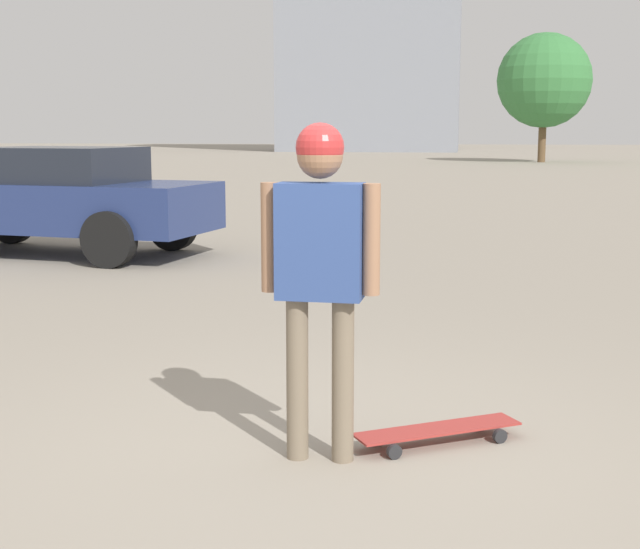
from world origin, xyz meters
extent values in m
plane|color=gray|center=(0.00, 0.00, 0.00)|extent=(220.00, 220.00, 0.00)
cylinder|color=#7A6B56|center=(-0.12, 0.00, 0.43)|extent=(0.11, 0.11, 0.85)
cylinder|color=#7A6B56|center=(0.12, 0.00, 0.43)|extent=(0.11, 0.11, 0.85)
cube|color=#334C8C|center=(0.00, 0.00, 1.14)|extent=(0.44, 0.21, 0.59)
cylinder|color=#9E7051|center=(-0.26, 0.01, 1.16)|extent=(0.09, 0.09, 0.56)
cylinder|color=#9E7051|center=(0.26, -0.01, 1.16)|extent=(0.09, 0.09, 0.56)
sphere|color=#9E7051|center=(0.00, 0.00, 1.57)|extent=(0.23, 0.23, 0.23)
sphere|color=red|center=(0.00, 0.00, 1.61)|extent=(0.24, 0.24, 0.24)
cube|color=#A5332D|center=(0.60, 0.32, 0.08)|extent=(0.92, 0.66, 0.01)
cylinder|color=#262628|center=(0.38, 0.06, 0.04)|extent=(0.08, 0.07, 0.08)
cylinder|color=#262628|center=(0.26, 0.26, 0.04)|extent=(0.08, 0.07, 0.08)
cylinder|color=#262628|center=(0.94, 0.39, 0.04)|extent=(0.08, 0.07, 0.08)
cylinder|color=#262628|center=(0.82, 0.59, 0.04)|extent=(0.08, 0.07, 0.08)
cube|color=navy|center=(-4.85, 7.12, 0.68)|extent=(4.57, 2.36, 0.65)
cube|color=#1E232D|center=(-4.74, 7.11, 1.24)|extent=(2.17, 1.83, 0.47)
cylinder|color=black|center=(-6.06, 8.18, 0.36)|extent=(0.73, 0.30, 0.71)
cylinder|color=black|center=(-3.63, 6.07, 0.36)|extent=(0.73, 0.30, 0.71)
cylinder|color=black|center=(-3.38, 7.78, 0.36)|extent=(0.73, 0.30, 0.71)
cylinder|color=brown|center=(4.90, 45.74, 1.30)|extent=(0.41, 0.41, 2.60)
sphere|color=#387A3D|center=(4.90, 45.74, 4.37)|extent=(5.05, 5.05, 5.05)
camera|label=1|loc=(0.70, -4.38, 1.69)|focal=50.00mm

